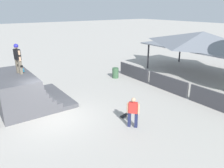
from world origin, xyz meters
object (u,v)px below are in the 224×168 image
at_px(skateboard_on_ground, 125,115).
at_px(trash_bin, 115,73).
at_px(bystander_walking, 133,111).
at_px(skateboard_on_deck, 22,70).
at_px(skater_on_deck, 18,57).

distance_m(skateboard_on_ground, trash_bin, 6.83).
distance_m(bystander_walking, trash_bin, 8.00).
relative_size(skateboard_on_deck, skateboard_on_ground, 1.01).
bearing_deg(bystander_walking, skater_on_deck, -8.38).
height_order(skater_on_deck, trash_bin, skater_on_deck).
distance_m(bystander_walking, skateboard_on_ground, 1.43).
relative_size(skater_on_deck, bystander_walking, 1.10).
bearing_deg(skater_on_deck, trash_bin, 86.23).
bearing_deg(trash_bin, skateboard_on_deck, -83.98).
bearing_deg(trash_bin, skateboard_on_ground, -31.41).
bearing_deg(skateboard_on_deck, trash_bin, 105.83).
bearing_deg(skateboard_on_deck, skateboard_on_ground, 47.31).
xyz_separation_m(skateboard_on_deck, bystander_walking, (6.15, 3.44, -1.16)).
bearing_deg(bystander_walking, trash_bin, -70.66).
bearing_deg(skater_on_deck, skateboard_on_ground, 28.88).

